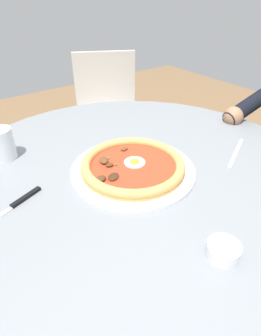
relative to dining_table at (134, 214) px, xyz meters
The scene contains 8 objects.
ground_plane 0.61m from the dining_table, ahead, with size 6.00×6.00×0.02m, color brown.
dining_table is the anchor object (origin of this frame).
pizza_on_plate 0.16m from the dining_table, behind, with size 0.33×0.33×0.04m.
water_glass 0.42m from the dining_table, 138.29° to the right, with size 0.07×0.07×0.09m.
steak_knife 0.33m from the dining_table, 101.32° to the right, with size 0.08×0.19×0.01m.
ramekin_capers 0.35m from the dining_table, ahead, with size 0.06×0.06×0.03m.
fork_utensil 0.35m from the dining_table, 72.19° to the left, with size 0.09×0.17×0.00m.
cafe_chair_spare_far 1.04m from the dining_table, 151.88° to the left, with size 0.56×0.56×0.83m.
Camera 1 is at (0.48, -0.37, 1.17)m, focal length 29.90 mm.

